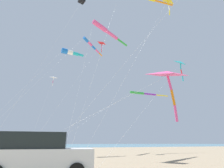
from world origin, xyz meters
TOP-DOWN VIEW (x-y plane):
  - ocean_water_strip at (165.00, 0.00)m, footprint 240.00×600.00m
  - parked_car at (-6.27, -5.86)m, footprint 2.54×4.51m
  - cooler_box at (-3.57, -4.96)m, footprint 0.62×0.42m
  - person_adult_flyer at (6.67, -3.00)m, footprint 0.65×0.67m
  - kite_windsock_purple_drifting at (9.25, -7.92)m, footprint 3.75×12.16m
  - kite_delta_yellow_midlevel at (-6.99, -12.63)m, footprint 1.98×10.60m
  - kite_delta_small_distant at (0.50, -21.20)m, footprint 6.63×13.61m
  - kite_windsock_long_streamer_left at (10.06, -21.30)m, footprint 1.05×21.48m
  - kite_windsock_striped_overhead at (13.41, -12.13)m, footprint 10.66×16.51m
  - kite_windsock_magenta_far_left at (4.42, -12.34)m, footprint 9.61×9.46m
  - kite_delta_red_high_left at (-3.76, -16.48)m, footprint 1.10×9.37m
  - kite_delta_rainbow_low_near at (10.39, -6.05)m, footprint 4.61×2.46m
  - kite_delta_checkered_midright at (12.21, -13.95)m, footprint 6.66×10.84m

SIDE VIEW (x-z plane):
  - ocean_water_strip at x=165.00m, z-range 0.00..0.01m
  - cooler_box at x=-3.57m, z-range 0.00..0.42m
  - parked_car at x=-6.27m, z-range 0.03..1.88m
  - person_adult_flyer at x=6.67m, z-range 0.08..1.96m
  - kite_delta_yellow_midlevel at x=-6.99m, z-range 2.49..8.33m
  - kite_windsock_long_streamer_left at x=10.06m, z-range 4.72..14.57m
  - kite_delta_rainbow_low_near at x=10.39m, z-range 5.22..16.12m
  - kite_delta_small_distant at x=0.50m, z-range 5.32..17.03m
  - kite_windsock_purple_drifting at x=9.25m, z-range 7.17..22.37m
  - kite_delta_red_high_left at x=-3.76m, z-range 7.65..23.84m
  - kite_windsock_magenta_far_left at x=4.42m, z-range 8.01..25.01m
  - kite_windsock_striped_overhead at x=13.41m, z-range 9.45..29.62m
  - kite_delta_checkered_midright at x=12.21m, z-range 9.62..29.47m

